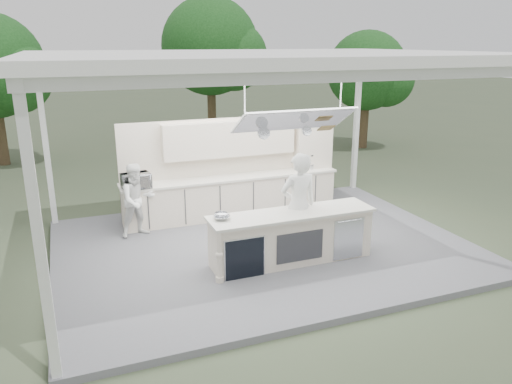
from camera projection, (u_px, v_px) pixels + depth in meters
name	position (u px, v px, depth m)	size (l,w,h in m)	color
ground	(263.00, 250.00, 10.09)	(90.00, 90.00, 0.00)	#3F4932
stage_deck	(263.00, 247.00, 10.07)	(8.00, 6.00, 0.12)	#56565A
tent	(264.00, 61.00, 9.00)	(8.20, 6.20, 3.86)	white
demo_island	(291.00, 237.00, 9.16)	(3.10, 0.79, 0.95)	silver
back_counter	(232.00, 196.00, 11.61)	(5.08, 0.72, 0.95)	silver
back_wall_unit	(247.00, 151.00, 11.67)	(5.05, 0.48, 2.25)	silver
tree_cluster	(156.00, 63.00, 17.79)	(19.55, 9.40, 5.85)	brown
head_chef	(298.00, 205.00, 9.29)	(0.73, 0.48, 1.99)	white
sous_chef	(137.00, 200.00, 10.32)	(0.75, 0.59, 1.55)	white
toaster_oven	(136.00, 181.00, 10.48)	(0.58, 0.39, 0.32)	silver
bowl_large	(222.00, 218.00, 8.68)	(0.29, 0.29, 0.07)	silver
bowl_small	(221.00, 215.00, 8.82)	(0.23, 0.23, 0.07)	#ADAEB4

